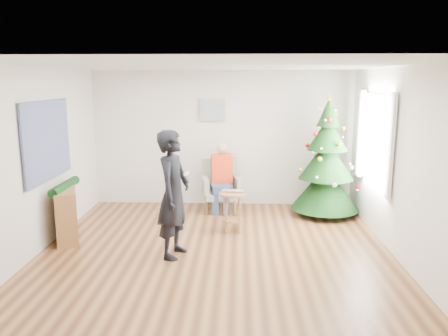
{
  "coord_description": "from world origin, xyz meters",
  "views": [
    {
      "loc": [
        0.33,
        -5.89,
        2.4
      ],
      "look_at": [
        0.1,
        0.6,
        1.1
      ],
      "focal_mm": 35.0,
      "sensor_mm": 36.0,
      "label": 1
    }
  ],
  "objects_px": {
    "christmas_tree": "(327,161)",
    "armchair": "(221,192)",
    "standing_man": "(174,194)",
    "console": "(67,213)",
    "stool": "(233,212)"
  },
  "relations": [
    {
      "from": "christmas_tree",
      "to": "armchair",
      "type": "distance_m",
      "value": 2.02
    },
    {
      "from": "armchair",
      "to": "standing_man",
      "type": "height_order",
      "value": "standing_man"
    },
    {
      "from": "standing_man",
      "to": "console",
      "type": "bearing_deg",
      "value": 83.31
    },
    {
      "from": "stool",
      "to": "console",
      "type": "bearing_deg",
      "value": -171.5
    },
    {
      "from": "stool",
      "to": "standing_man",
      "type": "xyz_separation_m",
      "value": [
        -0.79,
        -1.02,
        0.55
      ]
    },
    {
      "from": "stool",
      "to": "armchair",
      "type": "bearing_deg",
      "value": 101.19
    },
    {
      "from": "console",
      "to": "standing_man",
      "type": "bearing_deg",
      "value": -41.48
    },
    {
      "from": "christmas_tree",
      "to": "stool",
      "type": "distance_m",
      "value": 2.04
    },
    {
      "from": "stool",
      "to": "armchair",
      "type": "relative_size",
      "value": 0.67
    },
    {
      "from": "armchair",
      "to": "console",
      "type": "distance_m",
      "value": 2.81
    },
    {
      "from": "stool",
      "to": "armchair",
      "type": "xyz_separation_m",
      "value": [
        -0.24,
        1.2,
        0.02
      ]
    },
    {
      "from": "stool",
      "to": "standing_man",
      "type": "distance_m",
      "value": 1.4
    },
    {
      "from": "christmas_tree",
      "to": "standing_man",
      "type": "bearing_deg",
      "value": -140.79
    },
    {
      "from": "stool",
      "to": "standing_man",
      "type": "bearing_deg",
      "value": -127.8
    },
    {
      "from": "christmas_tree",
      "to": "console",
      "type": "height_order",
      "value": "christmas_tree"
    }
  ]
}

